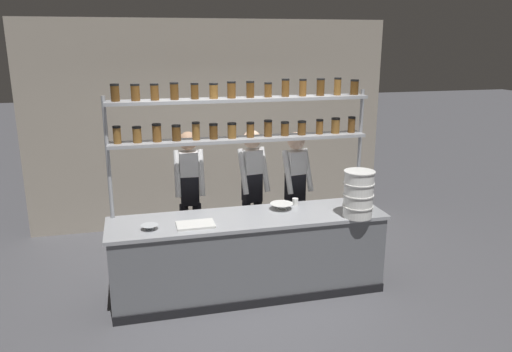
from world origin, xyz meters
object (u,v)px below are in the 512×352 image
prep_bowl_near_left (282,206)px  spice_shelf_unit (241,122)px  serving_cup_front (295,202)px  chef_center (252,188)px  container_stack (358,194)px  cutting_board (196,225)px  prep_bowl_center_front (150,227)px  chef_left (190,191)px  chef_right (295,188)px

prep_bowl_near_left → spice_shelf_unit: bearing=156.9°
serving_cup_front → chef_center: bearing=128.5°
container_stack → serving_cup_front: (-0.54, 0.55, -0.22)m
cutting_board → chef_center: bearing=47.2°
container_stack → prep_bowl_near_left: size_ratio=1.98×
spice_shelf_unit → chef_center: size_ratio=1.69×
container_stack → prep_bowl_center_front: bearing=175.8°
chef_center → container_stack: size_ratio=3.34×
chef_center → prep_bowl_near_left: (0.20, -0.62, -0.06)m
prep_bowl_near_left → prep_bowl_center_front: (-1.51, -0.27, -0.01)m
chef_center → prep_bowl_near_left: bearing=-82.2°
chef_center → prep_bowl_center_front: bearing=-155.7°
spice_shelf_unit → container_stack: (1.17, -0.62, -0.74)m
chef_left → prep_bowl_near_left: chef_left is taller
spice_shelf_unit → container_stack: 1.52m
cutting_board → serving_cup_front: (1.24, 0.40, 0.03)m
container_stack → cutting_board: size_ratio=1.31×
chef_left → prep_bowl_near_left: size_ratio=6.63×
chef_left → chef_right: chef_left is taller
chef_center → serving_cup_front: chef_center is taller
chef_left → cutting_board: chef_left is taller
chef_center → prep_bowl_center_front: 1.59m
container_stack → spice_shelf_unit: bearing=152.0°
container_stack → serving_cup_front: 0.80m
cutting_board → container_stack: bearing=-5.1°
prep_bowl_near_left → serving_cup_front: size_ratio=3.27×
spice_shelf_unit → cutting_board: 1.25m
chef_center → prep_bowl_near_left: chef_center is taller
chef_center → prep_bowl_near_left: size_ratio=6.61×
chef_center → serving_cup_front: (0.40, -0.50, -0.06)m
chef_center → chef_right: 0.56m
prep_bowl_near_left → prep_bowl_center_front: size_ratio=1.46×
chef_center → container_stack: bearing=-58.4°
chef_left → prep_bowl_center_front: (-0.53, -0.94, -0.08)m
container_stack → prep_bowl_center_front: container_stack is taller
cutting_board → prep_bowl_center_front: size_ratio=2.21×
chef_right → container_stack: (0.39, -1.01, 0.19)m
spice_shelf_unit → chef_right: 1.28m
serving_cup_front → prep_bowl_near_left: bearing=-150.6°
cutting_board → spice_shelf_unit: bearing=37.7°
chef_left → chef_center: bearing=0.4°
serving_cup_front → chef_right: bearing=71.4°
container_stack → serving_cup_front: size_ratio=6.46×
prep_bowl_center_front → container_stack: bearing=-4.2°
prep_bowl_center_front → chef_left: bearing=60.5°
chef_left → prep_bowl_near_left: 1.18m
chef_left → chef_center: (0.78, -0.04, -0.01)m
spice_shelf_unit → chef_center: spice_shelf_unit is taller
chef_right → cutting_board: size_ratio=4.26×
chef_left → prep_bowl_center_front: bearing=-115.8°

